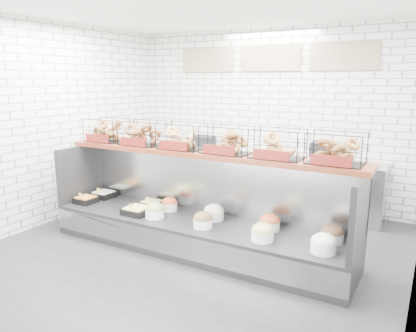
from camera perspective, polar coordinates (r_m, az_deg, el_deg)
The scene contains 5 objects.
ground at distance 5.12m, azimuth -3.63°, elevation -12.81°, with size 5.50×5.50×0.00m, color black.
room_shell at distance 5.16m, azimuth -0.20°, elevation 11.04°, with size 5.02×5.51×3.01m.
display_case at distance 5.25m, azimuth -1.39°, elevation -8.26°, with size 4.00×0.90×1.20m.
bagel_shelf at distance 5.14m, azimuth -0.65°, elevation 3.54°, with size 4.10×0.50×0.40m.
prep_counter at distance 7.01m, azimuth 7.26°, elevation -1.92°, with size 4.00×0.60×1.20m.
Camera 1 is at (2.57, -3.87, 2.15)m, focal length 35.00 mm.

